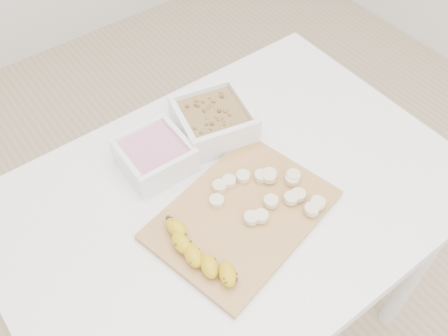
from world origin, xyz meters
TOP-DOWN VIEW (x-y plane):
  - ground at (0.00, 0.00)m, footprint 3.50×3.50m
  - table at (0.00, 0.00)m, footprint 1.00×0.70m
  - bowl_yogurt at (-0.09, 0.17)m, footprint 0.15×0.15m
  - bowl_granola at (0.08, 0.17)m, footprint 0.20×0.20m
  - cutting_board at (-0.02, -0.06)m, footprint 0.41×0.33m
  - banana at (-0.15, -0.09)m, footprint 0.06×0.19m
  - banana_slices at (0.05, -0.05)m, footprint 0.20×0.19m

SIDE VIEW (x-z plane):
  - ground at x=0.00m, z-range 0.00..0.00m
  - table at x=0.00m, z-range 0.28..1.03m
  - cutting_board at x=-0.02m, z-range 0.75..0.76m
  - banana_slices at x=0.05m, z-range 0.76..0.79m
  - banana at x=-0.15m, z-range 0.76..0.80m
  - bowl_yogurt at x=-0.09m, z-range 0.75..0.82m
  - bowl_granola at x=0.08m, z-range 0.75..0.83m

